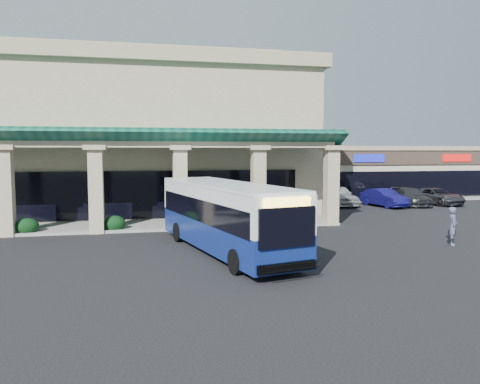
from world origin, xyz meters
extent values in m
plane|color=black|center=(0.00, 0.00, 0.00)|extent=(110.00, 110.00, 0.00)
imported|color=#4E4E72|center=(9.19, -1.73, 0.91)|extent=(0.72, 0.79, 1.82)
imported|color=#B8B8B8|center=(10.55, 14.44, 0.84)|extent=(2.01, 4.95, 1.68)
imported|color=#120F5A|center=(13.84, 12.90, 0.72)|extent=(2.28, 4.57, 1.44)
imported|color=#25292C|center=(16.52, 13.38, 0.70)|extent=(2.75, 5.11, 1.41)
imported|color=#2F3036|center=(18.92, 13.52, 0.68)|extent=(3.34, 5.29, 1.36)
camera|label=1|loc=(-5.21, -20.89, 4.43)|focal=35.00mm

